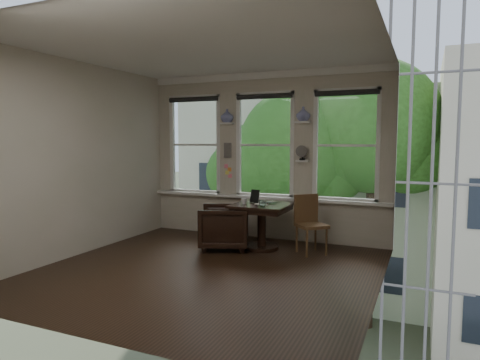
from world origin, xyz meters
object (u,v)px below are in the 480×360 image
at_px(side_chair_right, 312,225).
at_px(laptop, 265,203).
at_px(table, 262,226).
at_px(armchair_left, 224,227).
at_px(mug, 244,201).

height_order(side_chair_right, laptop, side_chair_right).
bearing_deg(side_chair_right, table, 139.20).
xyz_separation_m(armchair_left, side_chair_right, (1.41, 0.27, 0.10)).
relative_size(side_chair_right, laptop, 2.82).
relative_size(table, side_chair_right, 0.98).
bearing_deg(side_chair_right, armchair_left, 147.46).
xyz_separation_m(table, laptop, (0.05, 0.03, 0.39)).
distance_m(table, mug, 0.51).
bearing_deg(side_chair_right, laptop, 137.43).
relative_size(armchair_left, laptop, 2.43).
bearing_deg(mug, table, 28.45).
distance_m(table, laptop, 0.39).
distance_m(table, side_chair_right, 0.83).
relative_size(table, mug, 8.77).
height_order(table, armchair_left, table).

